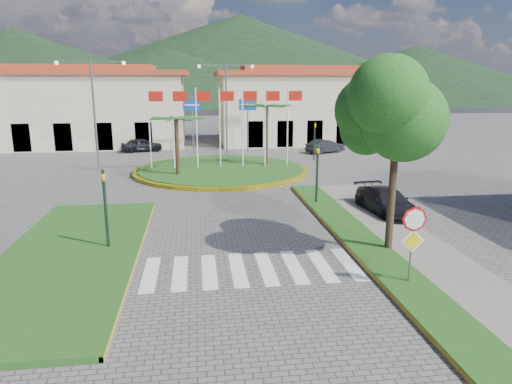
{
  "coord_description": "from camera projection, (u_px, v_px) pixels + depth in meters",
  "views": [
    {
      "loc": [
        -1.7,
        -10.77,
        6.36
      ],
      "look_at": [
        0.76,
        8.0,
        1.8
      ],
      "focal_mm": 32.0,
      "sensor_mm": 36.0,
      "label": 1
    }
  ],
  "objects": [
    {
      "name": "hill_far_mid",
      "position": [
        241.0,
        58.0,
        164.69
      ],
      "size": [
        180.0,
        180.0,
        30.0
      ],
      "primitive_type": "cone",
      "color": "black",
      "rests_on": "ground"
    },
    {
      "name": "direction_sign_east",
      "position": [
        248.0,
        114.0,
        41.49
      ],
      "size": [
        1.6,
        0.14,
        5.2
      ],
      "color": "slate",
      "rests_on": "ground"
    },
    {
      "name": "ground",
      "position": [
        267.0,
        329.0,
        12.08
      ],
      "size": [
        160.0,
        160.0,
        0.0
      ],
      "primitive_type": "plane",
      "color": "#595755",
      "rests_on": "ground"
    },
    {
      "name": "hill_far_west",
      "position": [
        16.0,
        67.0,
        137.53
      ],
      "size": [
        140.0,
        140.0,
        22.0
      ],
      "primitive_type": "cone",
      "color": "black",
      "rests_on": "ground"
    },
    {
      "name": "hill_far_east",
      "position": [
        415.0,
        74.0,
        148.93
      ],
      "size": [
        120.0,
        120.0,
        18.0
      ],
      "primitive_type": "cone",
      "color": "black",
      "rests_on": "ground"
    },
    {
      "name": "building_right",
      "position": [
        305.0,
        106.0,
        49.06
      ],
      "size": [
        19.08,
        9.54,
        8.05
      ],
      "color": "beige",
      "rests_on": "ground"
    },
    {
      "name": "sidewalk_right",
      "position": [
        440.0,
        282.0,
        14.75
      ],
      "size": [
        4.0,
        28.0,
        0.15
      ],
      "primitive_type": "cube",
      "color": "gray",
      "rests_on": "ground"
    },
    {
      "name": "direction_sign_west",
      "position": [
        192.0,
        115.0,
        40.86
      ],
      "size": [
        1.6,
        0.14,
        5.2
      ],
      "color": "slate",
      "rests_on": "ground"
    },
    {
      "name": "building_left",
      "position": [
        73.0,
        107.0,
        46.03
      ],
      "size": [
        23.32,
        9.54,
        8.05
      ],
      "color": "beige",
      "rests_on": "ground"
    },
    {
      "name": "white_van",
      "position": [
        92.0,
        143.0,
        44.93
      ],
      "size": [
        4.39,
        2.71,
        1.13
      ],
      "primitive_type": "imported",
      "rotation": [
        0.0,
        0.0,
        1.79
      ],
      "color": "white",
      "rests_on": "ground"
    },
    {
      "name": "verge_right",
      "position": [
        405.0,
        283.0,
        14.59
      ],
      "size": [
        1.6,
        28.0,
        0.18
      ],
      "primitive_type": "cube",
      "color": "#204C15",
      "rests_on": "ground"
    },
    {
      "name": "traffic_light_right",
      "position": [
        317.0,
        169.0,
        23.76
      ],
      "size": [
        0.15,
        0.18,
        3.2
      ],
      "color": "black",
      "rests_on": "ground"
    },
    {
      "name": "street_lamp_centre",
      "position": [
        226.0,
        104.0,
        40.07
      ],
      "size": [
        4.8,
        0.16,
        8.0
      ],
      "color": "slate",
      "rests_on": "ground"
    },
    {
      "name": "car_dark_b",
      "position": [
        325.0,
        146.0,
        42.13
      ],
      "size": [
        3.97,
        2.76,
        1.24
      ],
      "primitive_type": "imported",
      "rotation": [
        0.0,
        0.0,
        2.0
      ],
      "color": "black",
      "rests_on": "ground"
    },
    {
      "name": "traffic_light_far",
      "position": [
        315.0,
        137.0,
        37.7
      ],
      "size": [
        0.18,
        0.15,
        3.2
      ],
      "color": "black",
      "rests_on": "ground"
    },
    {
      "name": "car_side_right",
      "position": [
        387.0,
        202.0,
        22.42
      ],
      "size": [
        2.26,
        4.58,
        1.28
      ],
      "primitive_type": "imported",
      "rotation": [
        0.0,
        0.0,
        0.11
      ],
      "color": "black",
      "rests_on": "ground"
    },
    {
      "name": "crosswalk",
      "position": [
        249.0,
        269.0,
        15.94
      ],
      "size": [
        8.0,
        3.0,
        0.01
      ],
      "primitive_type": "cube",
      "color": "silver",
      "rests_on": "ground"
    },
    {
      "name": "deciduous_tree",
      "position": [
        397.0,
        116.0,
        16.38
      ],
      "size": [
        3.6,
        3.6,
        6.8
      ],
      "color": "black",
      "rests_on": "ground"
    },
    {
      "name": "roundabout_island",
      "position": [
        221.0,
        169.0,
        33.25
      ],
      "size": [
        12.7,
        12.7,
        6.0
      ],
      "color": "yellow",
      "rests_on": "ground"
    },
    {
      "name": "traffic_light_left",
      "position": [
        105.0,
        202.0,
        17.24
      ],
      "size": [
        0.15,
        0.18,
        3.2
      ],
      "color": "black",
      "rests_on": "ground"
    },
    {
      "name": "car_dark_a",
      "position": [
        142.0,
        145.0,
        42.82
      ],
      "size": [
        4.07,
        2.46,
        1.29
      ],
      "primitive_type": "imported",
      "rotation": [
        0.0,
        0.0,
        1.83
      ],
      "color": "black",
      "rests_on": "ground"
    },
    {
      "name": "street_lamp_west",
      "position": [
        94.0,
        109.0,
        33.03
      ],
      "size": [
        4.8,
        0.16,
        8.0
      ],
      "color": "slate",
      "rests_on": "ground"
    },
    {
      "name": "stop_sign",
      "position": [
        413.0,
        233.0,
        14.17
      ],
      "size": [
        0.8,
        0.11,
        2.65
      ],
      "color": "slate",
      "rests_on": "ground"
    },
    {
      "name": "hill_near_back",
      "position": [
        166.0,
        77.0,
        134.26
      ],
      "size": [
        110.0,
        110.0,
        16.0
      ],
      "primitive_type": "cone",
      "color": "black",
      "rests_on": "ground"
    },
    {
      "name": "median_left",
      "position": [
        71.0,
        255.0,
        17.02
      ],
      "size": [
        5.0,
        14.0,
        0.18
      ],
      "primitive_type": "cube",
      "color": "#204C15",
      "rests_on": "ground"
    }
  ]
}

